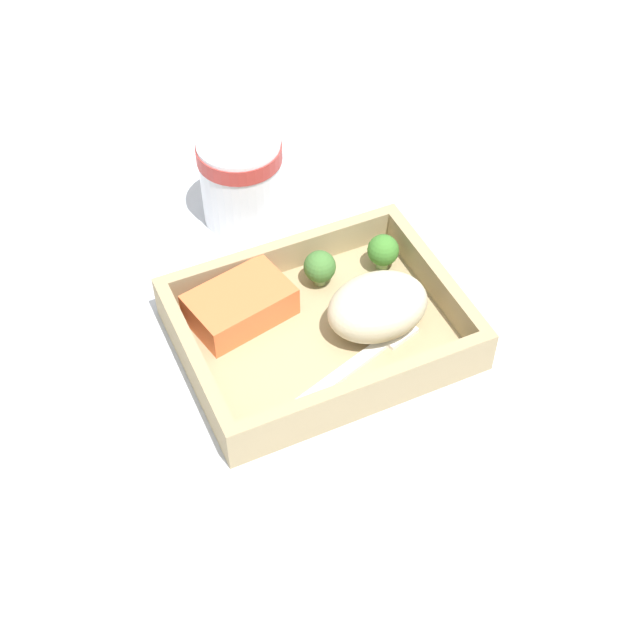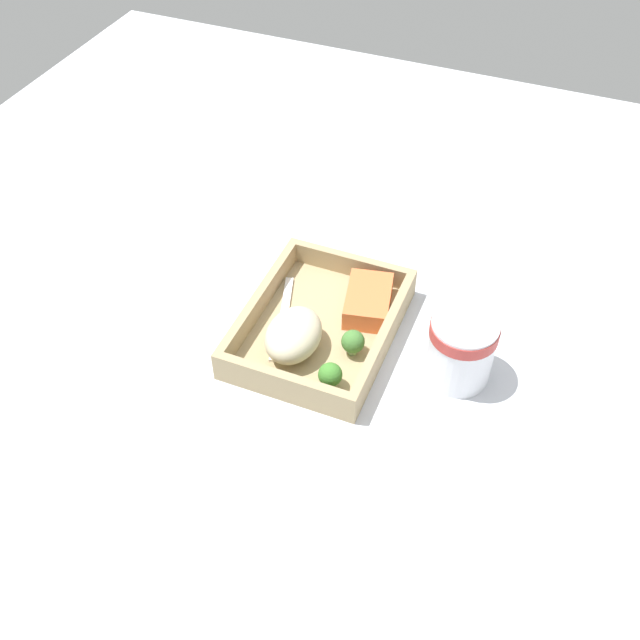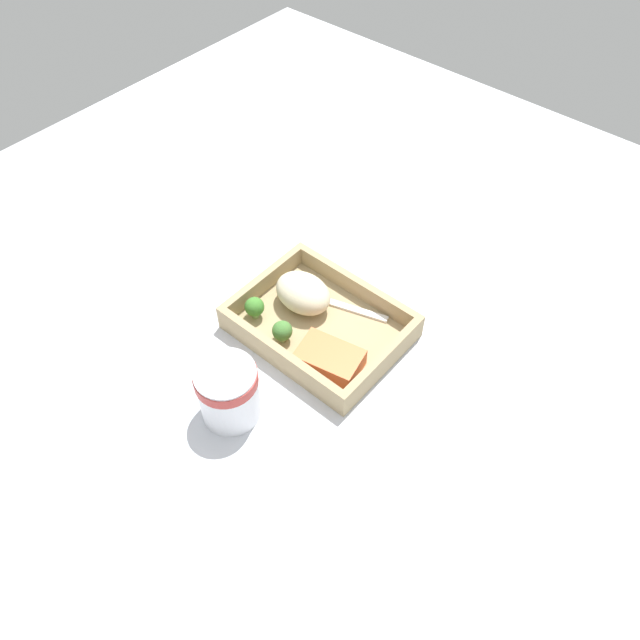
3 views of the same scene
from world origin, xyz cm
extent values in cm
cube|color=silver|center=(0.00, 0.00, -1.00)|extent=(160.00, 160.00, 2.00)
cube|color=tan|center=(0.00, 0.00, 0.60)|extent=(24.99, 19.17, 1.20)
cube|color=tan|center=(0.00, -8.98, 2.83)|extent=(24.99, 1.20, 3.25)
cube|color=tan|center=(0.00, 8.98, 2.83)|extent=(24.99, 1.20, 3.25)
cube|color=tan|center=(-11.90, 0.00, 2.83)|extent=(1.20, 16.77, 3.25)
cube|color=tan|center=(11.90, 0.00, 2.83)|extent=(1.20, 16.77, 3.25)
cube|color=orange|center=(-5.84, 4.74, 2.74)|extent=(10.25, 7.77, 3.07)
ellipsoid|color=beige|center=(4.89, -1.69, 3.90)|extent=(9.42, 6.99, 5.39)
cylinder|color=#82A165|center=(2.57, 5.61, 1.84)|extent=(1.17, 1.17, 1.28)
sphere|color=#437733|center=(2.57, 5.61, 3.33)|extent=(3.08, 3.08, 3.08)
cylinder|color=#7BA15E|center=(8.94, 4.98, 1.91)|extent=(1.16, 1.16, 1.41)
sphere|color=#3F7E2D|center=(8.94, 4.98, 3.45)|extent=(3.05, 3.05, 3.05)
cube|color=white|center=(-1.34, -5.73, 1.42)|extent=(12.14, 4.85, 0.44)
cube|color=white|center=(6.18, -3.30, 1.42)|extent=(3.91, 3.14, 0.44)
cylinder|color=white|center=(0.22, 18.95, 4.71)|extent=(8.27, 8.27, 9.41)
cylinder|color=#B23833|center=(0.22, 18.95, 8.16)|extent=(8.52, 8.52, 1.69)
cube|color=white|center=(-4.86, -22.93, 0.12)|extent=(13.60, 16.26, 0.24)
camera|label=1|loc=(-22.38, -48.39, 62.13)|focal=50.00mm
camera|label=2|loc=(64.66, 26.23, 73.67)|focal=42.00mm
camera|label=3|loc=(-39.33, 46.04, 75.30)|focal=35.00mm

